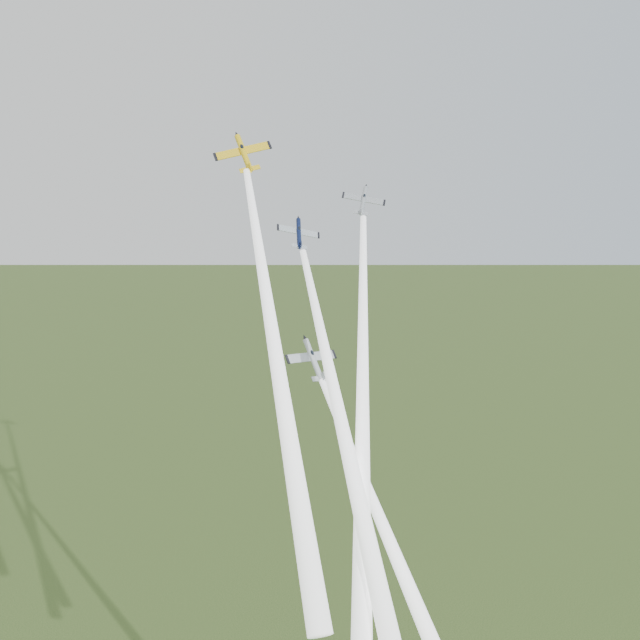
{
  "coord_description": "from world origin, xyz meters",
  "views": [
    {
      "loc": [
        -35.18,
        -112.15,
        112.5
      ],
      "look_at": [
        0.0,
        -6.0,
        92.0
      ],
      "focal_mm": 45.0,
      "sensor_mm": 36.0,
      "label": 1
    }
  ],
  "objects_px": {
    "plane_yellow": "(244,153)",
    "plane_silver_low": "(313,360)",
    "plane_silver_right": "(363,201)",
    "plane_navy": "(299,233)"
  },
  "relations": [
    {
      "from": "plane_silver_right",
      "to": "plane_silver_low",
      "type": "bearing_deg",
      "value": -114.57
    },
    {
      "from": "plane_silver_low",
      "to": "plane_silver_right",
      "type": "bearing_deg",
      "value": 28.01
    },
    {
      "from": "plane_yellow",
      "to": "plane_silver_low",
      "type": "relative_size",
      "value": 1.0
    },
    {
      "from": "plane_navy",
      "to": "plane_silver_right",
      "type": "distance_m",
      "value": 13.31
    },
    {
      "from": "plane_navy",
      "to": "plane_silver_low",
      "type": "height_order",
      "value": "plane_navy"
    },
    {
      "from": "plane_silver_right",
      "to": "plane_navy",
      "type": "bearing_deg",
      "value": -139.86
    },
    {
      "from": "plane_silver_right",
      "to": "plane_silver_low",
      "type": "relative_size",
      "value": 0.81
    },
    {
      "from": "plane_yellow",
      "to": "plane_silver_low",
      "type": "xyz_separation_m",
      "value": [
        7.77,
        -8.15,
        -29.05
      ]
    },
    {
      "from": "plane_yellow",
      "to": "plane_silver_right",
      "type": "height_order",
      "value": "plane_yellow"
    },
    {
      "from": "plane_silver_low",
      "to": "plane_yellow",
      "type": "bearing_deg",
      "value": 117.21
    }
  ]
}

